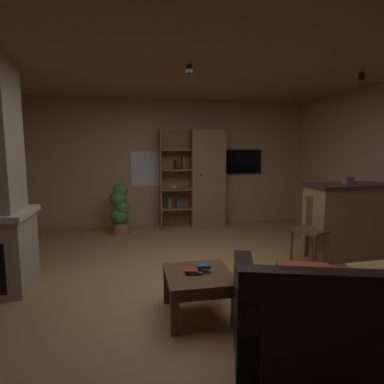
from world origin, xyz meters
name	(u,v)px	position (x,y,z in m)	size (l,w,h in m)	color
floor	(198,283)	(0.00, 0.00, -0.01)	(5.92, 6.06, 0.02)	#A37A4C
wall_back	(168,164)	(0.00, 3.06, 1.29)	(6.04, 0.06, 2.57)	tan
ceiling	(199,59)	(0.00, 0.00, 2.58)	(5.92, 6.06, 0.02)	#8E6B47
window_pane_back	(146,169)	(-0.45, 3.03, 1.19)	(0.62, 0.01, 0.72)	white
bookshelf_cabinet	(203,179)	(0.68, 2.79, 0.97)	(1.32, 0.41, 1.97)	#997047
kitchen_bar_counter	(355,220)	(2.51, 0.54, 0.55)	(1.47, 0.62, 1.09)	#997047
tissue_box	(348,180)	(2.31, 0.49, 1.15)	(0.12, 0.12, 0.11)	#995972
leather_couch	(339,322)	(0.75, -1.58, 0.31)	(1.77, 1.36, 0.84)	black
coffee_table	(199,281)	(-0.15, -0.72, 0.33)	(0.63, 0.68, 0.42)	brown
table_book_0	(196,272)	(-0.18, -0.73, 0.43)	(0.12, 0.10, 0.02)	#2D4C8C
table_book_1	(192,270)	(-0.22, -0.72, 0.45)	(0.12, 0.10, 0.02)	#B22D2D
table_book_2	(203,266)	(-0.10, -0.69, 0.47)	(0.13, 0.09, 0.03)	#2D4C8C
dining_chair	(314,225)	(1.77, 0.42, 0.53)	(0.57, 0.57, 0.92)	brown
potted_floor_plant	(120,208)	(-0.98, 2.45, 0.50)	(0.37, 0.35, 0.97)	#B77051
wall_mounted_tv	(241,162)	(1.57, 3.00, 1.32)	(0.92, 0.06, 0.52)	black
track_light_spot_0	(1,60)	(-2.04, 0.14, 2.50)	(0.07, 0.07, 0.09)	black
track_light_spot_1	(189,69)	(-0.08, 0.15, 2.50)	(0.07, 0.07, 0.09)	black
track_light_spot_2	(361,77)	(2.12, 0.12, 2.50)	(0.07, 0.07, 0.09)	black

